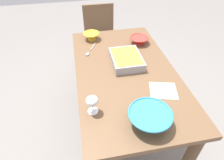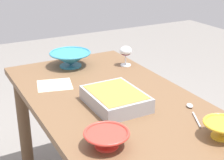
% 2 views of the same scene
% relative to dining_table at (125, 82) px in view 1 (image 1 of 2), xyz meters
% --- Properties ---
extents(ground_plane, '(8.00, 8.00, 0.00)m').
position_rel_dining_table_xyz_m(ground_plane, '(0.00, 0.00, -0.62)').
color(ground_plane, gray).
extents(dining_table, '(1.40, 0.78, 0.76)m').
position_rel_dining_table_xyz_m(dining_table, '(0.00, 0.00, 0.00)').
color(dining_table, brown).
rests_on(dining_table, ground_plane).
extents(chair, '(0.42, 0.40, 0.88)m').
position_rel_dining_table_xyz_m(chair, '(1.06, 0.06, -0.15)').
color(chair, '#595959').
rests_on(chair, ground_plane).
extents(wine_glass, '(0.08, 0.08, 0.13)m').
position_rel_dining_table_xyz_m(wine_glass, '(-0.38, 0.30, 0.23)').
color(wine_glass, white).
rests_on(wine_glass, dining_table).
extents(casserole_dish, '(0.31, 0.24, 0.07)m').
position_rel_dining_table_xyz_m(casserole_dish, '(0.09, -0.03, 0.18)').
color(casserole_dish, '#99999E').
rests_on(casserole_dish, dining_table).
extents(mixing_bowl, '(0.16, 0.16, 0.07)m').
position_rel_dining_table_xyz_m(mixing_bowl, '(0.54, 0.21, 0.18)').
color(mixing_bowl, yellow).
rests_on(mixing_bowl, dining_table).
extents(small_bowl, '(0.26, 0.26, 0.09)m').
position_rel_dining_table_xyz_m(small_bowl, '(-0.53, -0.01, 0.19)').
color(small_bowl, teal).
rests_on(small_bowl, dining_table).
extents(serving_bowl, '(0.18, 0.18, 0.06)m').
position_rel_dining_table_xyz_m(serving_bowl, '(0.38, -0.23, 0.17)').
color(serving_bowl, red).
rests_on(serving_bowl, dining_table).
extents(serving_spoon, '(0.21, 0.12, 0.01)m').
position_rel_dining_table_xyz_m(serving_spoon, '(0.31, 0.26, 0.14)').
color(serving_spoon, silver).
rests_on(serving_spoon, dining_table).
extents(napkin, '(0.21, 0.22, 0.00)m').
position_rel_dining_table_xyz_m(napkin, '(-0.29, -0.21, 0.14)').
color(napkin, beige).
rests_on(napkin, dining_table).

